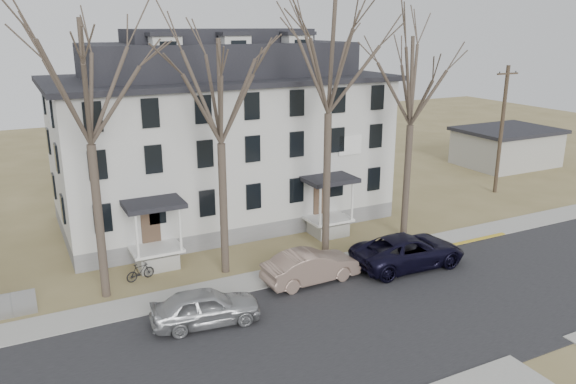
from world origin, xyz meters
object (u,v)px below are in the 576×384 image
car_navy (408,251)px  tree_center (329,49)px  utility_pole_far (502,129)px  tree_mid_left (219,84)px  bicycle_right (140,272)px  car_silver (206,308)px  boarding_house (222,137)px  tree_far_left (84,73)px  car_tan (311,267)px  bicycle_left (159,257)px  tree_mid_right (413,75)px

car_navy → tree_center: bearing=39.8°
tree_center → car_navy: size_ratio=2.40×
utility_pole_far → car_navy: utility_pole_far is taller
tree_mid_left → utility_pole_far: size_ratio=1.34×
bicycle_right → car_silver: bearing=-177.8°
boarding_house → bicycle_right: bearing=-134.7°
tree_far_left → bicycle_right: 10.11m
car_tan → bicycle_left: bearing=46.7°
tree_mid_left → tree_center: bearing=0.0°
boarding_house → bicycle_right: size_ratio=14.03×
bicycle_right → utility_pole_far: bearing=-96.4°
car_silver → bicycle_right: 5.77m
tree_mid_right → car_tan: bearing=-159.3°
tree_center → car_navy: bearing=-53.0°
boarding_house → tree_center: tree_center is taller
bicycle_left → car_tan: bearing=-101.5°
tree_far_left → boarding_house: bearing=42.2°
tree_far_left → tree_mid_left: (6.00, 0.00, -0.74)m
tree_mid_right → car_silver: size_ratio=2.75×
tree_mid_left → car_tan: 9.90m
boarding_house → car_silver: (-5.64, -12.80, -4.59)m
car_silver → bicycle_right: size_ratio=3.12×
tree_far_left → tree_mid_left: bearing=0.0°
tree_mid_left → bicycle_left: tree_mid_left is taller
utility_pole_far → bicycle_right: bearing=-173.2°
tree_mid_left → bicycle_left: 9.84m
car_navy → bicycle_left: (-11.66, 6.13, -0.37)m
boarding_house → car_silver: size_ratio=4.49×
car_tan → tree_center: bearing=-42.7°
tree_mid_left → bicycle_left: bearing=140.0°
car_navy → bicycle_right: size_ratio=4.13×
tree_far_left → tree_mid_right: bearing=0.0°
tree_far_left → tree_mid_left: tree_far_left is taller
boarding_house → tree_mid_left: size_ratio=1.63×
bicycle_left → car_silver: bearing=-148.5°
tree_far_left → car_silver: tree_far_left is taller
bicycle_right → tree_center: bearing=-108.3°
boarding_house → bicycle_left: 9.56m
tree_mid_left → tree_center: 6.18m
boarding_house → tree_far_left: 13.12m
boarding_house → tree_mid_left: 9.66m
utility_pole_far → bicycle_right: 28.22m
tree_mid_left → car_silver: 10.31m
car_silver → bicycle_right: (-1.53, 5.55, -0.34)m
tree_far_left → tree_center: 12.02m
tree_center → utility_pole_far: tree_center is taller
car_silver → bicycle_left: size_ratio=2.55×
boarding_house → car_tan: boarding_house is taller
car_navy → tree_mid_right: bearing=-32.6°
boarding_house → bicycle_right: 11.33m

